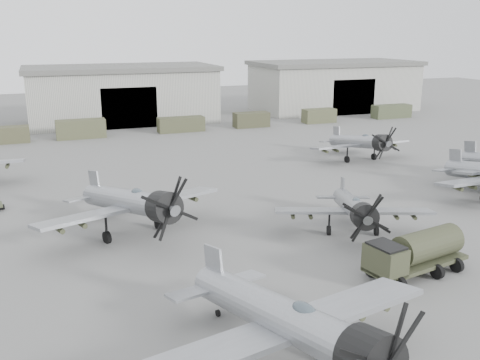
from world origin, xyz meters
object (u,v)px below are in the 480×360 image
at_px(aircraft_mid_1, 133,203).
at_px(aircraft_mid_2, 354,208).
at_px(aircraft_near_1, 292,323).
at_px(fuel_tanker, 416,251).
at_px(aircraft_far_1, 362,142).

xyz_separation_m(aircraft_mid_1, aircraft_mid_2, (14.40, -5.26, -0.45)).
relative_size(aircraft_near_1, fuel_tanker, 2.02).
bearing_deg(fuel_tanker, aircraft_mid_1, 129.83).
relative_size(aircraft_mid_1, aircraft_mid_2, 1.23).
height_order(aircraft_near_1, fuel_tanker, aircraft_near_1).
bearing_deg(aircraft_far_1, aircraft_mid_2, -125.85).
height_order(aircraft_mid_1, fuel_tanker, aircraft_mid_1).
distance_m(aircraft_far_1, fuel_tanker, 28.67).
bearing_deg(aircraft_mid_2, aircraft_mid_1, -178.34).
bearing_deg(aircraft_far_1, aircraft_mid_1, -154.94).
relative_size(aircraft_near_1, aircraft_mid_2, 1.29).
distance_m(aircraft_mid_2, aircraft_far_1, 22.92).
height_order(aircraft_mid_1, aircraft_far_1, aircraft_mid_1).
xyz_separation_m(aircraft_near_1, aircraft_far_1, (24.05, 31.93, -0.43)).
height_order(aircraft_mid_1, aircraft_mid_2, aircraft_mid_1).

